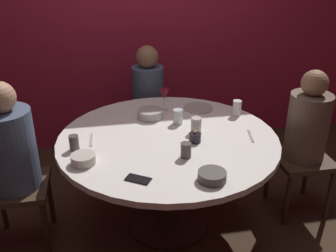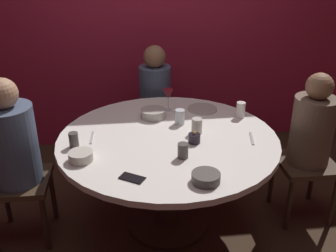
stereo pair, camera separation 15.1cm
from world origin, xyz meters
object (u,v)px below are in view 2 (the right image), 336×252
Objects in this scene: dinner_plate at (202,109)px; cup_far_edge at (241,110)px; cup_near_candle at (197,126)px; bowl_small_white at (81,156)px; wine_glass at (168,95)px; cup_by_left_diner at (183,151)px; cup_by_right_diner at (74,140)px; candle_holder at (194,138)px; cup_center_front at (180,117)px; seated_diner_left at (12,146)px; dining_table at (168,154)px; seated_diner_back at (155,92)px; cell_phone at (132,178)px; bowl_serving_large at (206,178)px; bowl_salad_center at (153,113)px; seated_diner_right at (311,132)px.

cup_far_edge is (0.25, -0.17, 0.05)m from dinner_plate.
dinner_plate is at bearing 73.13° from cup_near_candle.
wine_glass is at bearing 48.87° from bowl_small_white.
cup_by_left_diner is 0.71m from cup_by_right_diner.
candle_holder is 0.36× the size of dinner_plate.
cup_far_edge is at bearing 7.85° from cup_center_front.
dinner_plate is 1.96× the size of cup_far_edge.
seated_diner_left is 1.15m from cup_center_front.
candle_holder is at bearing -33.24° from dining_table.
cup_by_right_diner is (-0.61, -1.04, 0.08)m from seated_diner_back.
cup_center_front is at bearing -132.27° from dinner_plate.
cup_center_front is at bearing 33.83° from bowl_small_white.
dining_table is 15.65× the size of cup_by_left_diner.
cup_by_right_diner is at bearing 72.81° from cell_phone.
dinner_plate is 0.31m from cup_far_edge.
bowl_small_white is 0.80m from cup_center_front.
seated_diner_left is at bearing -46.14° from seated_diner_back.
bowl_small_white is at bearing 176.34° from cup_by_left_diner.
bowl_serving_large is at bearing -100.47° from dinner_plate.
cup_by_left_diner is 0.88× the size of cup_center_front.
dining_table is at bearing -77.91° from bowl_salad_center.
cup_near_candle is at bearing -60.89° from cup_center_front.
seated_diner_left is at bearing 170.64° from cup_by_right_diner.
candle_holder is at bearing -62.19° from bowl_salad_center.
cup_far_edge is (0.58, -0.72, 0.09)m from seated_diner_back.
cell_phone is 0.95× the size of bowl_small_white.
candle_holder is at bearing -138.85° from cup_far_edge.
cup_center_front is (0.11, -0.78, 0.09)m from seated_diner_back.
seated_diner_right is at bearing -30.45° from cup_far_edge.
bowl_salad_center is at bearing 36.48° from cup_by_right_diner.
bowl_serving_large is 1.68× the size of cup_by_left_diner.
cup_by_left_diner is at bearing -15.05° from seated_diner_left.
bowl_serving_large is at bearing -76.75° from bowl_salad_center.
wine_glass reaches higher than cell_phone.
bowl_serving_large is at bearing -85.23° from wine_glass.
cup_by_left_diner is (-0.97, -0.29, 0.08)m from seated_diner_right.
seated_diner_back is 0.65m from bowl_salad_center.
bowl_salad_center reaches higher than dining_table.
cell_phone is at bearing -102.85° from bowl_salad_center.
cup_by_right_diner is 1.24m from cup_far_edge.
cup_by_left_diner reaches higher than candle_holder.
cell_phone is 1.29× the size of cup_near_candle.
seated_diner_left is at bearing -162.13° from dinner_plate.
seated_diner_right is at bearing -2.11° from cup_near_candle.
cup_by_right_diner is at bearing 2.33° from seated_diner_right.
candle_holder is at bearing 87.49° from bowl_serving_large.
bowl_salad_center reaches higher than cell_phone.
cup_center_front is (-0.21, -0.24, 0.05)m from dinner_plate.
dinner_plate is at bearing 79.53° from bowl_serving_large.
cup_near_candle is (0.04, 0.14, 0.02)m from candle_holder.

